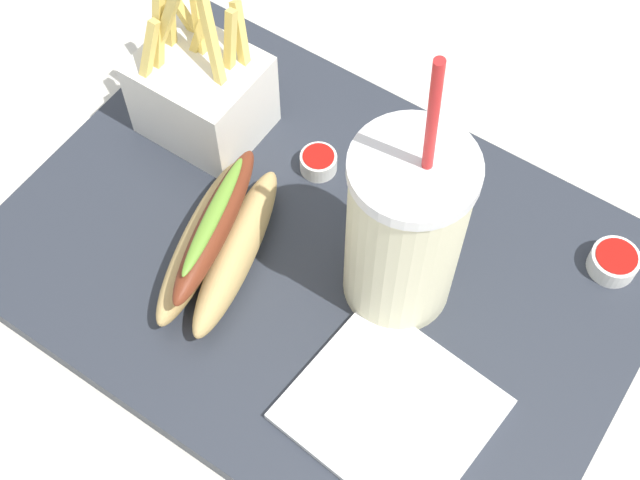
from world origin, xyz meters
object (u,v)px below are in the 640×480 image
Objects in this scene: soda_cup at (405,231)px; napkin_stack at (391,409)px; ketchup_cup_1 at (318,161)px; fries_basket at (202,92)px; hot_dog_1 at (218,241)px; ketchup_cup_2 at (614,261)px.

soda_cup reaches higher than napkin_stack.
ketchup_cup_1 is 0.23× the size of napkin_stack.
napkin_stack is (0.26, -0.13, -0.04)m from fries_basket.
ketchup_cup_1 is 0.22m from napkin_stack.
fries_basket reaches higher than hot_dog_1.
fries_basket is 0.13m from hot_dog_1.
fries_basket is at bearing 168.73° from soda_cup.
hot_dog_1 is 1.24× the size of napkin_stack.
ketchup_cup_1 is at bearing -168.62° from ketchup_cup_2.
fries_basket is at bearing 132.48° from hot_dog_1.
fries_basket is 4.91× the size of ketchup_cup_1.
hot_dog_1 is (-0.13, -0.06, -0.05)m from soda_cup.
napkin_stack is at bearing -60.69° from soda_cup.
napkin_stack is at bearing -26.30° from fries_basket.
hot_dog_1 is 5.31× the size of ketchup_cup_1.
fries_basket is at bearing 153.70° from napkin_stack.
fries_basket is 0.30m from napkin_stack.
napkin_stack is (0.17, -0.03, -0.02)m from hot_dog_1.
hot_dog_1 reaches higher than ketchup_cup_2.
ketchup_cup_2 is (0.35, 0.06, -0.03)m from fries_basket.
hot_dog_1 is at bearing -97.42° from ketchup_cup_1.
soda_cup is 1.58× the size of hot_dog_1.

